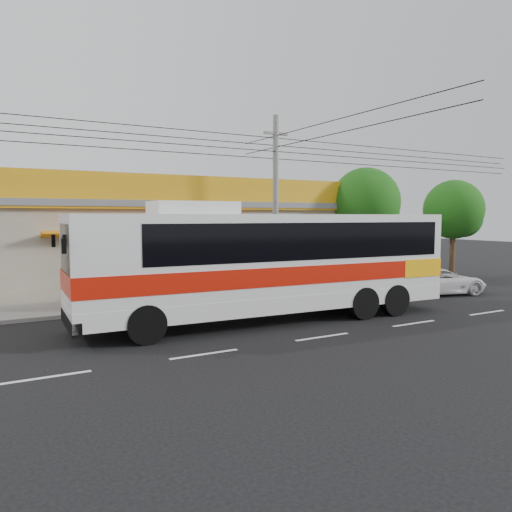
{
  "coord_description": "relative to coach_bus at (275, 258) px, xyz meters",
  "views": [
    {
      "loc": [
        -9.33,
        -14.83,
        3.77
      ],
      "look_at": [
        0.16,
        2.0,
        2.22
      ],
      "focal_mm": 35.0,
      "sensor_mm": 36.0,
      "label": 1
    }
  ],
  "objects": [
    {
      "name": "tree_far",
      "position": [
        16.37,
        5.5,
        1.78
      ],
      "size": [
        3.61,
        3.61,
        5.99
      ],
      "color": "#372016",
      "rests_on": "ground"
    },
    {
      "name": "ground",
      "position": [
        -0.02,
        -0.38,
        -2.27
      ],
      "size": [
        120.0,
        120.0,
        0.0
      ],
      "primitive_type": "plane",
      "color": "black",
      "rests_on": "ground"
    },
    {
      "name": "sidewalk",
      "position": [
        -0.02,
        5.62,
        -2.2
      ],
      "size": [
        30.0,
        3.2,
        0.15
      ],
      "primitive_type": "cube",
      "color": "gray",
      "rests_on": "ground"
    },
    {
      "name": "utility_pole",
      "position": [
        3.11,
        5.02,
        4.73
      ],
      "size": [
        34.0,
        14.0,
        8.49
      ],
      "color": "slate",
      "rests_on": "ground"
    },
    {
      "name": "storefront_building",
      "position": [
        -0.03,
        11.16,
        0.03
      ],
      "size": [
        22.6,
        9.2,
        5.7
      ],
      "color": "gray",
      "rests_on": "ground"
    },
    {
      "name": "white_car",
      "position": [
        10.08,
        1.29,
        -1.63
      ],
      "size": [
        4.94,
        3.05,
        1.28
      ],
      "primitive_type": "imported",
      "rotation": [
        0.0,
        0.0,
        1.36
      ],
      "color": "white",
      "rests_on": "ground"
    },
    {
      "name": "coach_bus",
      "position": [
        0.0,
        0.0,
        0.0
      ],
      "size": [
        13.9,
        3.55,
        4.25
      ],
      "rotation": [
        0.0,
        0.0,
        -0.05
      ],
      "color": "silver",
      "rests_on": "ground"
    },
    {
      "name": "tree_near",
      "position": [
        10.37,
        6.7,
        2.16
      ],
      "size": [
        3.95,
        3.95,
        6.55
      ],
      "color": "#372016",
      "rests_on": "ground"
    },
    {
      "name": "motorbike_red",
      "position": [
        -5.02,
        5.95,
        -1.67
      ],
      "size": [
        1.82,
        1.0,
        0.91
      ],
      "primitive_type": "imported",
      "rotation": [
        0.0,
        0.0,
        1.81
      ],
      "color": "#9B1C0B",
      "rests_on": "sidewalk"
    },
    {
      "name": "lane_markings",
      "position": [
        -0.02,
        -2.88,
        -2.27
      ],
      "size": [
        50.0,
        0.12,
        0.01
      ],
      "primitive_type": null,
      "color": "silver",
      "rests_on": "ground"
    }
  ]
}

